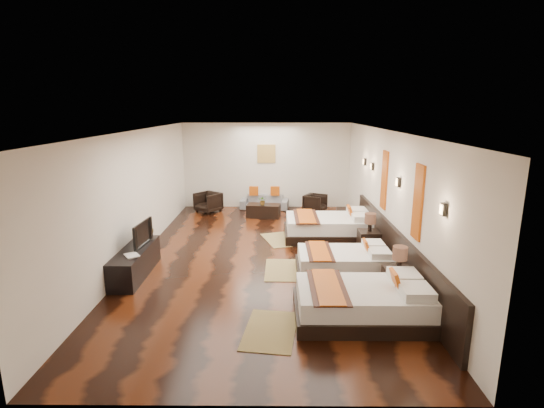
{
  "coord_description": "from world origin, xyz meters",
  "views": [
    {
      "loc": [
        0.29,
        -8.68,
        3.27
      ],
      "look_at": [
        0.22,
        0.48,
        1.1
      ],
      "focal_mm": 26.9,
      "sensor_mm": 36.0,
      "label": 1
    }
  ],
  "objects_px": {
    "armchair_left": "(208,202)",
    "table_plant": "(263,200)",
    "bed_mid": "(345,262)",
    "nightstand_a": "(398,280)",
    "nightstand_b": "(369,239)",
    "bed_far": "(330,227)",
    "coffee_table": "(264,211)",
    "sofa": "(264,202)",
    "book": "(126,257)",
    "tv": "(139,234)",
    "figurine": "(146,229)",
    "bed_near": "(364,302)",
    "armchair_right": "(315,203)",
    "tv_console": "(135,262)"
  },
  "relations": [
    {
      "from": "coffee_table",
      "to": "table_plant",
      "type": "bearing_deg",
      "value": -105.61
    },
    {
      "from": "armchair_right",
      "to": "figurine",
      "type": "bearing_deg",
      "value": 165.49
    },
    {
      "from": "armchair_left",
      "to": "table_plant",
      "type": "height_order",
      "value": "table_plant"
    },
    {
      "from": "nightstand_a",
      "to": "armchair_left",
      "type": "height_order",
      "value": "nightstand_a"
    },
    {
      "from": "tv",
      "to": "bed_mid",
      "type": "bearing_deg",
      "value": -86.36
    },
    {
      "from": "tv_console",
      "to": "armchair_left",
      "type": "bearing_deg",
      "value": 82.81
    },
    {
      "from": "tv_console",
      "to": "sofa",
      "type": "relative_size",
      "value": 1.15
    },
    {
      "from": "book",
      "to": "armchair_right",
      "type": "height_order",
      "value": "same"
    },
    {
      "from": "armchair_left",
      "to": "sofa",
      "type": "bearing_deg",
      "value": 52.16
    },
    {
      "from": "nightstand_a",
      "to": "sofa",
      "type": "bearing_deg",
      "value": 111.13
    },
    {
      "from": "book",
      "to": "figurine",
      "type": "xyz_separation_m",
      "value": [
        0.0,
        1.28,
        0.15
      ]
    },
    {
      "from": "tv",
      "to": "coffee_table",
      "type": "distance_m",
      "value": 4.94
    },
    {
      "from": "sofa",
      "to": "table_plant",
      "type": "relative_size",
      "value": 5.54
    },
    {
      "from": "nightstand_a",
      "to": "sofa",
      "type": "height_order",
      "value": "nightstand_a"
    },
    {
      "from": "bed_mid",
      "to": "armchair_left",
      "type": "bearing_deg",
      "value": 125.53
    },
    {
      "from": "bed_near",
      "to": "bed_far",
      "type": "distance_m",
      "value": 4.12
    },
    {
      "from": "bed_mid",
      "to": "nightstand_a",
      "type": "distance_m",
      "value": 1.31
    },
    {
      "from": "tv",
      "to": "coffee_table",
      "type": "height_order",
      "value": "tv"
    },
    {
      "from": "tv_console",
      "to": "book",
      "type": "bearing_deg",
      "value": -90.0
    },
    {
      "from": "nightstand_a",
      "to": "sofa",
      "type": "relative_size",
      "value": 0.61
    },
    {
      "from": "bed_far",
      "to": "sofa",
      "type": "relative_size",
      "value": 1.44
    },
    {
      "from": "tv",
      "to": "bed_far",
      "type": "bearing_deg",
      "value": -56.93
    },
    {
      "from": "tv",
      "to": "figurine",
      "type": "height_order",
      "value": "tv"
    },
    {
      "from": "tv_console",
      "to": "book",
      "type": "xyz_separation_m",
      "value": [
        0.0,
        -0.47,
        0.29
      ]
    },
    {
      "from": "bed_far",
      "to": "tv_console",
      "type": "relative_size",
      "value": 1.25
    },
    {
      "from": "bed_far",
      "to": "table_plant",
      "type": "distance_m",
      "value": 2.67
    },
    {
      "from": "coffee_table",
      "to": "nightstand_b",
      "type": "bearing_deg",
      "value": -51.79
    },
    {
      "from": "nightstand_b",
      "to": "coffee_table",
      "type": "relative_size",
      "value": 0.95
    },
    {
      "from": "book",
      "to": "table_plant",
      "type": "height_order",
      "value": "table_plant"
    },
    {
      "from": "bed_near",
      "to": "armchair_right",
      "type": "relative_size",
      "value": 3.34
    },
    {
      "from": "nightstand_b",
      "to": "armchair_left",
      "type": "bearing_deg",
      "value": 138.6
    },
    {
      "from": "bed_mid",
      "to": "tv_console",
      "type": "bearing_deg",
      "value": -178.52
    },
    {
      "from": "nightstand_a",
      "to": "bed_mid",
      "type": "bearing_deg",
      "value": 125.0
    },
    {
      "from": "tv_console",
      "to": "bed_mid",
      "type": "bearing_deg",
      "value": 1.48
    },
    {
      "from": "tv",
      "to": "coffee_table",
      "type": "relative_size",
      "value": 0.87
    },
    {
      "from": "bed_far",
      "to": "figurine",
      "type": "relative_size",
      "value": 6.98
    },
    {
      "from": "book",
      "to": "coffee_table",
      "type": "distance_m",
      "value": 5.53
    },
    {
      "from": "bed_mid",
      "to": "sofa",
      "type": "bearing_deg",
      "value": 107.96
    },
    {
      "from": "nightstand_b",
      "to": "armchair_right",
      "type": "xyz_separation_m",
      "value": [
        -0.87,
        3.81,
        -0.04
      ]
    },
    {
      "from": "nightstand_b",
      "to": "figurine",
      "type": "distance_m",
      "value": 4.98
    },
    {
      "from": "armchair_left",
      "to": "coffee_table",
      "type": "xyz_separation_m",
      "value": [
        1.8,
        -0.61,
        -0.12
      ]
    },
    {
      "from": "bed_far",
      "to": "tv",
      "type": "bearing_deg",
      "value": -151.76
    },
    {
      "from": "bed_mid",
      "to": "nightstand_b",
      "type": "xyz_separation_m",
      "value": [
        0.75,
        1.18,
        0.09
      ]
    },
    {
      "from": "bed_near",
      "to": "nightstand_a",
      "type": "bearing_deg",
      "value": 44.28
    },
    {
      "from": "bed_mid",
      "to": "table_plant",
      "type": "height_order",
      "value": "bed_mid"
    },
    {
      "from": "armchair_right",
      "to": "coffee_table",
      "type": "xyz_separation_m",
      "value": [
        -1.64,
        -0.63,
        -0.09
      ]
    },
    {
      "from": "bed_near",
      "to": "tv_console",
      "type": "height_order",
      "value": "bed_near"
    },
    {
      "from": "nightstand_a",
      "to": "armchair_left",
      "type": "xyz_separation_m",
      "value": [
        -4.3,
        6.05,
        -0.01
      ]
    },
    {
      "from": "book",
      "to": "nightstand_a",
      "type": "bearing_deg",
      "value": -5.69
    },
    {
      "from": "bed_far",
      "to": "coffee_table",
      "type": "xyz_separation_m",
      "value": [
        -1.76,
        2.05,
        -0.09
      ]
    }
  ]
}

